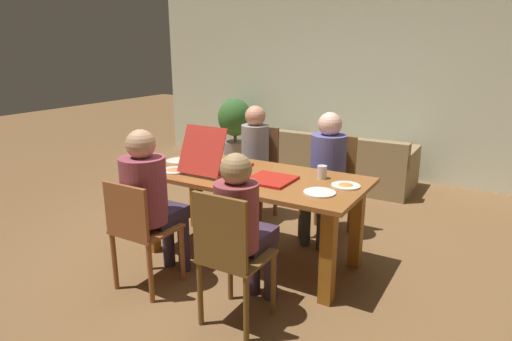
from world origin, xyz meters
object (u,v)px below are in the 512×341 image
Objects in this scene: dining_table at (250,190)px; person_3 at (150,194)px; chair_2 at (229,253)px; potted_plant at (235,125)px; chair_0 at (331,183)px; plate_2 at (346,185)px; chair_1 at (259,170)px; person_0 at (326,166)px; pizza_box_1 at (219,163)px; person_2 at (243,222)px; pizza_box_0 at (271,180)px; drinking_glass_0 at (322,172)px; plate_0 at (174,170)px; person_1 at (252,155)px; plate_1 at (180,161)px; chair_3 at (139,229)px; couch at (333,165)px; drinking_glass_1 at (203,149)px; plate_3 at (320,193)px.

dining_table is 1.57× the size of person_3.
potted_plant is at bearing 122.48° from chair_2.
chair_0 is 0.93m from plate_2.
plate_2 is (1.26, -0.83, 0.26)m from chair_1.
pizza_box_1 is at bearing -134.83° from person_0.
pizza_box_1 is at bearing 133.78° from person_2.
drinking_glass_0 is at bearing 39.61° from pizza_box_0.
plate_0 is (-0.63, -0.24, 0.15)m from dining_table.
person_1 is (-0.84, 0.04, -0.01)m from person_0.
drinking_glass_0 reaches higher than plate_1.
dining_table is 7.84× the size of plate_1.
person_1 is 1.40× the size of chair_3.
chair_1 is at bearing 116.67° from person_2.
chair_1 is at bearing 115.71° from dining_table.
person_1 is at bearing 116.44° from chair_2.
plate_0 is at bearing 105.70° from chair_3.
person_3 is at bearing -70.21° from plate_0.
plate_0 is at bearing -168.79° from pizza_box_0.
couch is at bearing 99.14° from pizza_box_0.
drinking_glass_0 is (1.37, 0.16, 0.05)m from plate_1.
plate_2 reaches higher than dining_table.
drinking_glass_1 is 2.70m from potted_plant.
plate_3 is at bearing -70.21° from drinking_glass_0.
chair_1 is at bearing -50.76° from potted_plant.
person_0 is 3.11m from potted_plant.
dining_table is 15.38× the size of drinking_glass_1.
plate_1 is 1.10× the size of plate_2.
plate_1 is at bearing -173.22° from drinking_glass_0.
pizza_box_0 is (0.68, -0.85, 0.06)m from person_1.
person_0 reaches higher than chair_0.
pizza_box_0 reaches higher than couch.
plate_2 is (1.26, 0.98, 0.28)m from chair_3.
chair_2 is 1.09× the size of chair_3.
chair_2 is 1.25m from plate_0.
potted_plant is at bearing 129.24° from chair_1.
potted_plant reaches higher than drinking_glass_1.
drinking_glass_1 is (-1.47, 0.52, 0.06)m from plate_3.
chair_1 is 1.12× the size of chair_3.
plate_2 is 0.22× the size of potted_plant.
plate_1 is (-1.20, -0.84, 0.26)m from chair_0.
chair_3 is at bearing -147.90° from plate_3.
person_2 is at bearing -56.30° from potted_plant.
person_3 is 0.76m from pizza_box_1.
plate_0 is (-0.18, -1.17, 0.26)m from chair_1.
drinking_glass_0 is 3.61m from potted_plant.
pizza_box_0 is 0.43m from drinking_glass_0.
person_3 reaches higher than chair_2.
chair_0 is 0.83× the size of person_2.
chair_1 is 2.39m from potted_plant.
person_0 is 1.40× the size of chair_3.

